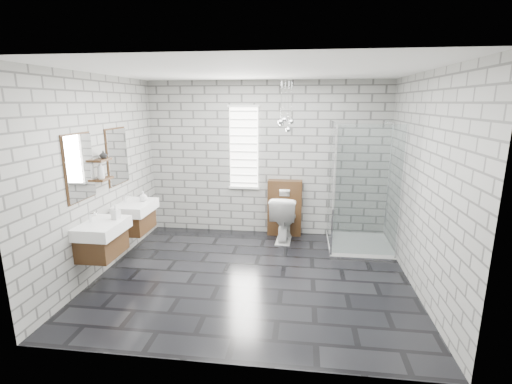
% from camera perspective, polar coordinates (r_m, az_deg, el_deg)
% --- Properties ---
extents(floor, '(4.20, 3.60, 0.02)m').
position_cam_1_polar(floor, '(5.25, -0.48, -12.81)').
color(floor, black).
rests_on(floor, ground).
extents(ceiling, '(4.20, 3.60, 0.02)m').
position_cam_1_polar(ceiling, '(4.72, -0.54, 18.26)').
color(ceiling, white).
rests_on(ceiling, wall_back).
extents(wall_back, '(4.20, 0.02, 2.70)m').
position_cam_1_polar(wall_back, '(6.57, 1.63, 5.07)').
color(wall_back, '#959691').
rests_on(wall_back, floor).
extents(wall_front, '(4.20, 0.02, 2.70)m').
position_cam_1_polar(wall_front, '(3.08, -5.08, -4.97)').
color(wall_front, '#959691').
rests_on(wall_front, floor).
extents(wall_left, '(0.02, 3.60, 2.70)m').
position_cam_1_polar(wall_left, '(5.50, -22.88, 2.29)').
color(wall_left, '#959691').
rests_on(wall_left, floor).
extents(wall_right, '(0.02, 3.60, 2.70)m').
position_cam_1_polar(wall_right, '(4.98, 24.30, 1.08)').
color(wall_right, '#959691').
rests_on(wall_right, floor).
extents(vanity_left, '(0.47, 0.70, 1.57)m').
position_cam_1_polar(vanity_left, '(5.14, -22.93, -5.30)').
color(vanity_left, '#442A15').
rests_on(vanity_left, wall_left).
extents(vanity_right, '(0.47, 0.70, 1.57)m').
position_cam_1_polar(vanity_right, '(5.95, -18.39, -2.42)').
color(vanity_right, '#442A15').
rests_on(vanity_right, wall_left).
extents(shelf_lower, '(0.14, 0.30, 0.03)m').
position_cam_1_polar(shelf_lower, '(5.42, -22.38, 1.87)').
color(shelf_lower, '#442A15').
rests_on(shelf_lower, wall_left).
extents(shelf_upper, '(0.14, 0.30, 0.03)m').
position_cam_1_polar(shelf_upper, '(5.38, -22.63, 4.58)').
color(shelf_upper, '#442A15').
rests_on(shelf_upper, wall_left).
extents(window, '(0.56, 0.05, 1.48)m').
position_cam_1_polar(window, '(6.57, -1.88, 6.82)').
color(window, white).
rests_on(window, wall_back).
extents(cistern_panel, '(0.60, 0.20, 1.00)m').
position_cam_1_polar(cistern_panel, '(6.62, 4.42, -2.43)').
color(cistern_panel, '#442A15').
rests_on(cistern_panel, floor).
extents(flush_plate, '(0.18, 0.01, 0.12)m').
position_cam_1_polar(flush_plate, '(6.45, 4.42, -0.13)').
color(flush_plate, silver).
rests_on(flush_plate, cistern_panel).
extents(shower_enclosure, '(1.00, 1.00, 2.03)m').
position_cam_1_polar(shower_enclosure, '(6.18, 15.00, -4.02)').
color(shower_enclosure, white).
rests_on(shower_enclosure, floor).
extents(pendant_cluster, '(0.25, 0.26, 0.84)m').
position_cam_1_polar(pendant_cluster, '(6.04, 4.52, 10.61)').
color(pendant_cluster, silver).
rests_on(pendant_cluster, ceiling).
extents(toilet, '(0.47, 0.79, 0.79)m').
position_cam_1_polar(toilet, '(6.42, 4.29, -3.95)').
color(toilet, white).
rests_on(toilet, floor).
extents(soap_bottle_a, '(0.11, 0.11, 0.20)m').
position_cam_1_polar(soap_bottle_a, '(5.13, -20.79, -2.88)').
color(soap_bottle_a, '#B2B2B2').
rests_on(soap_bottle_a, vanity_left).
extents(soap_bottle_b, '(0.15, 0.15, 0.15)m').
position_cam_1_polar(soap_bottle_b, '(5.94, -16.96, -0.64)').
color(soap_bottle_b, '#B2B2B2').
rests_on(soap_bottle_b, vanity_right).
extents(soap_bottle_c, '(0.12, 0.12, 0.24)m').
position_cam_1_polar(soap_bottle_c, '(5.33, -22.79, 3.12)').
color(soap_bottle_c, '#B2B2B2').
rests_on(soap_bottle_c, shelf_lower).
extents(vase, '(0.12, 0.12, 0.11)m').
position_cam_1_polar(vase, '(5.39, -22.43, 5.34)').
color(vase, '#B2B2B2').
rests_on(vase, shelf_upper).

